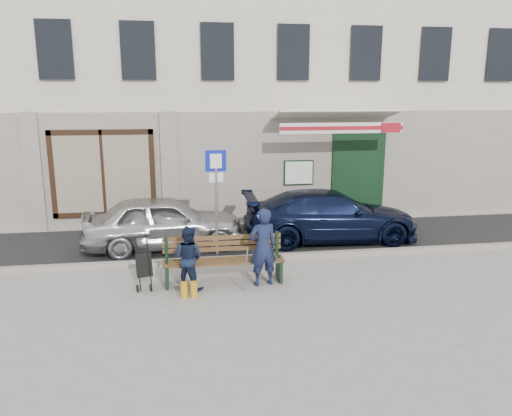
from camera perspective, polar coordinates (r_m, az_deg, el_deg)
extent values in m
plane|color=#9E9991|center=(9.92, -1.74, -8.96)|extent=(80.00, 80.00, 0.00)
cube|color=#282828|center=(12.83, -3.42, -3.80)|extent=(60.00, 3.20, 0.01)
cube|color=#9E9384|center=(11.29, -2.67, -5.85)|extent=(60.00, 0.18, 0.12)
cube|color=beige|center=(17.71, -5.35, 17.14)|extent=(20.00, 7.00, 10.00)
cube|color=#9E9384|center=(14.29, -4.20, 4.49)|extent=(20.00, 0.12, 3.20)
cube|color=maroon|center=(14.47, -16.98, 3.86)|extent=(2.50, 0.12, 2.00)
cube|color=black|center=(15.14, 11.54, 3.59)|extent=(1.60, 0.10, 2.60)
cube|color=black|center=(15.59, 10.93, 3.51)|extent=(1.25, 0.90, 2.40)
cube|color=white|center=(14.56, 4.92, 4.04)|extent=(0.80, 0.03, 0.65)
cube|color=white|center=(14.42, 8.79, 10.36)|extent=(3.40, 1.72, 0.42)
cube|color=white|center=(13.63, 9.83, 9.00)|extent=(3.40, 0.05, 0.28)
cube|color=maroon|center=(13.60, 9.87, 8.99)|extent=(3.40, 0.02, 0.10)
imported|color=#BDBCC2|center=(12.30, -10.51, -1.59)|extent=(3.97, 1.91, 1.31)
imported|color=black|center=(12.89, 8.49, -0.87)|extent=(4.50, 1.93, 1.29)
cylinder|color=gray|center=(11.12, -4.52, -0.05)|extent=(0.07, 0.07, 2.41)
cube|color=#0B1DA2|center=(10.93, -4.62, 5.39)|extent=(0.46, 0.10, 0.46)
cube|color=white|center=(10.90, -4.61, 5.37)|extent=(0.26, 0.06, 0.31)
cube|color=white|center=(10.99, -4.59, 3.48)|extent=(0.32, 0.08, 0.20)
cube|color=brown|center=(9.97, -3.70, -6.09)|extent=(2.40, 0.50, 0.04)
cube|color=brown|center=(10.15, -3.86, -4.03)|extent=(2.40, 0.10, 0.36)
cube|color=black|center=(10.02, -10.13, -7.54)|extent=(0.06, 0.50, 0.45)
cube|color=black|center=(10.20, 2.65, -6.98)|extent=(0.06, 0.50, 0.45)
cube|color=white|center=(9.96, 0.67, -5.91)|extent=(0.34, 0.25, 0.11)
cylinder|color=gray|center=(9.36, -1.19, -7.03)|extent=(0.07, 0.34, 0.96)
cylinder|color=orange|center=(9.44, -8.23, -9.28)|extent=(0.13, 0.13, 0.30)
cylinder|color=orange|center=(9.44, -7.12, -9.24)|extent=(0.13, 0.13, 0.30)
imported|color=#161E3C|center=(9.76, 0.79, -4.48)|extent=(0.63, 0.49, 1.55)
imported|color=#121B33|center=(9.68, -7.75, -5.66)|extent=(0.77, 0.72, 1.26)
cylinder|color=black|center=(9.88, -13.38, -8.95)|extent=(0.06, 0.15, 0.15)
cylinder|color=black|center=(9.86, -11.91, -8.91)|extent=(0.06, 0.15, 0.15)
cube|color=black|center=(9.93, -12.68, -6.36)|extent=(0.35, 0.32, 0.49)
cylinder|color=black|center=(9.89, -12.79, -3.20)|extent=(0.27, 0.09, 0.02)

